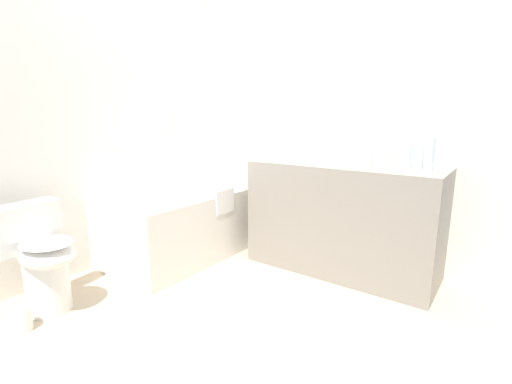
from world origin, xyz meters
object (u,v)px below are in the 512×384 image
sink_faucet (359,159)px  water_bottle_5 (419,156)px  drinking_glass_3 (381,160)px  water_bottle_0 (406,156)px  bathtub (188,220)px  water_bottle_1 (328,147)px  drinking_glass_0 (313,156)px  sink_basin (350,161)px  toilet (41,258)px  drinking_glass_2 (295,155)px  toilet_paper_roll (21,320)px  water_bottle_3 (308,149)px  water_bottle_2 (429,154)px  drinking_glass_1 (394,160)px  water_bottle_4 (279,145)px

sink_faucet → water_bottle_5: water_bottle_5 is taller
drinking_glass_3 → water_bottle_0: bearing=-79.6°
bathtub → water_bottle_1: bathtub is taller
drinking_glass_0 → sink_basin: bearing=-98.3°
toilet → sink_basin: sink_basin is taller
water_bottle_5 → toilet: bearing=134.1°
drinking_glass_2 → sink_basin: bearing=-95.3°
toilet → water_bottle_5: 2.53m
water_bottle_1 → toilet_paper_roll: water_bottle_1 is taller
toilet → drinking_glass_2: size_ratio=9.07×
bathtub → water_bottle_3: bearing=-60.3°
sink_basin → toilet_paper_roll: size_ratio=2.40×
water_bottle_2 → water_bottle_5: water_bottle_2 is taller
water_bottle_3 → toilet_paper_roll: 2.24m
sink_faucet → water_bottle_1: size_ratio=0.61×
sink_faucet → drinking_glass_2: bearing=105.6°
sink_basin → water_bottle_0: water_bottle_0 is taller
drinking_glass_2 → water_bottle_5: bearing=-87.1°
sink_basin → drinking_glass_3: 0.22m
water_bottle_0 → toilet_paper_roll: bearing=140.6°
water_bottle_5 → drinking_glass_0: bearing=93.4°
water_bottle_5 → bathtub: bearing=106.4°
water_bottle_0 → water_bottle_5: 0.08m
bathtub → water_bottle_5: size_ratio=7.22×
water_bottle_1 → water_bottle_3: bearing=93.6°
drinking_glass_1 → water_bottle_0: bearing=-108.3°
water_bottle_4 → drinking_glass_1: size_ratio=2.52×
water_bottle_1 → drinking_glass_1: 0.51m
sink_faucet → drinking_glass_3: 0.26m
toilet_paper_roll → water_bottle_3: bearing=-22.4°
toilet_paper_roll → drinking_glass_3: bearing=-36.8°
water_bottle_3 → drinking_glass_0: water_bottle_3 is taller
water_bottle_4 → toilet_paper_roll: size_ratio=1.82×
water_bottle_4 → drinking_glass_1: bearing=-87.0°
water_bottle_2 → drinking_glass_2: bearing=90.1°
toilet → water_bottle_3: water_bottle_3 is taller
drinking_glass_0 → drinking_glass_1: 0.61m
sink_basin → sink_faucet: size_ratio=2.07×
water_bottle_4 → toilet_paper_roll: 2.14m
water_bottle_0 → water_bottle_5: (0.02, -0.08, 0.00)m
sink_basin → drinking_glass_1: 0.30m
toilet → water_bottle_0: (1.69, -1.69, 0.59)m
drinking_glass_1 → bathtub: bearing=108.3°
sink_faucet → water_bottle_3: water_bottle_3 is taller
toilet → drinking_glass_0: drinking_glass_0 is taller
water_bottle_5 → drinking_glass_0: water_bottle_5 is taller
sink_basin → water_bottle_5: water_bottle_5 is taller
sink_basin → water_bottle_2: bearing=-84.8°
drinking_glass_2 → toilet_paper_roll: drinking_glass_2 is taller
water_bottle_3 → water_bottle_2: bearing=-92.6°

